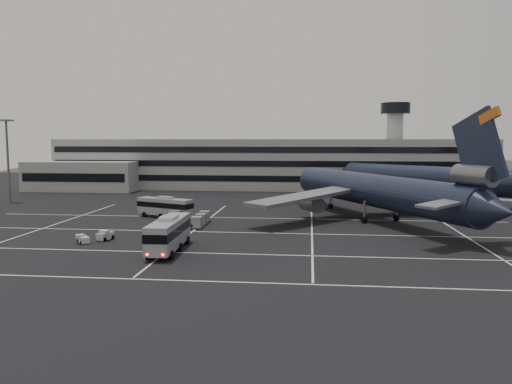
# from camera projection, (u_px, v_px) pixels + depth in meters

# --- Properties ---
(ground) EXTENTS (260.00, 260.00, 0.00)m
(ground) POSITION_uv_depth(u_px,v_px,m) (227.00, 238.00, 70.90)
(ground) COLOR black
(ground) RESTS_ON ground
(lane_markings) EXTENTS (90.00, 55.62, 0.01)m
(lane_markings) POSITION_uv_depth(u_px,v_px,m) (235.00, 237.00, 71.51)
(lane_markings) COLOR silver
(lane_markings) RESTS_ON ground
(terminal) EXTENTS (125.00, 26.00, 24.00)m
(terminal) POSITION_uv_depth(u_px,v_px,m) (258.00, 164.00, 140.83)
(terminal) COLOR gray
(terminal) RESTS_ON ground
(hills) EXTENTS (352.00, 180.00, 44.00)m
(hills) POSITION_uv_depth(u_px,v_px,m) (323.00, 194.00, 238.33)
(hills) COLOR #38332B
(hills) RESTS_ON ground
(lightpole_left) EXTENTS (2.40, 2.40, 18.28)m
(lightpole_left) POSITION_uv_depth(u_px,v_px,m) (7.00, 149.00, 110.14)
(lightpole_left) COLOR slate
(lightpole_left) RESTS_ON ground
(trijet_main) EXTENTS (42.92, 53.81, 18.08)m
(trijet_main) POSITION_uv_depth(u_px,v_px,m) (376.00, 190.00, 84.99)
(trijet_main) COLOR black
(trijet_main) RESTS_ON ground
(trijet_far) EXTENTS (45.06, 44.22, 18.08)m
(trijet_far) POSITION_uv_depth(u_px,v_px,m) (440.00, 178.00, 109.44)
(trijet_far) COLOR black
(trijet_far) RESTS_ON ground
(bus_near) EXTENTS (3.44, 12.54, 4.40)m
(bus_near) POSITION_uv_depth(u_px,v_px,m) (169.00, 232.00, 61.96)
(bus_near) COLOR #96989E
(bus_near) RESTS_ON ground
(bus_far) EXTENTS (10.93, 6.43, 3.81)m
(bus_far) POSITION_uv_depth(u_px,v_px,m) (165.00, 206.00, 88.67)
(bus_far) COLOR #96989E
(bus_far) RESTS_ON ground
(tug_a) EXTENTS (2.00, 2.62, 1.50)m
(tug_a) POSITION_uv_depth(u_px,v_px,m) (105.00, 236.00, 68.95)
(tug_a) COLOR beige
(tug_a) RESTS_ON ground
(tug_b) EXTENTS (2.23, 2.28, 1.28)m
(tug_b) POSITION_uv_depth(u_px,v_px,m) (84.00, 239.00, 66.79)
(tug_b) COLOR beige
(tug_b) RESTS_ON ground
(uld_cluster) EXTENTS (6.98, 11.31, 1.87)m
(uld_cluster) POSITION_uv_depth(u_px,v_px,m) (185.00, 219.00, 82.23)
(uld_cluster) COLOR #2D2D30
(uld_cluster) RESTS_ON ground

